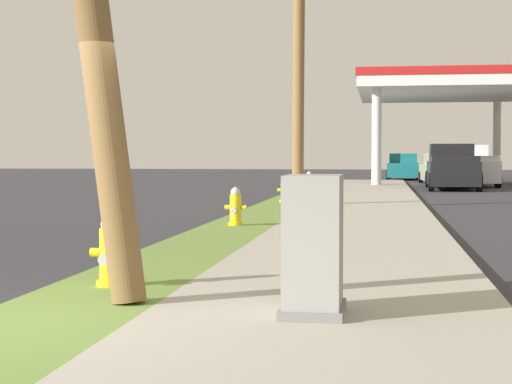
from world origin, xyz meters
The scene contains 12 objects.
grass_verge centered at (0.70, 0.00, 0.06)m, with size 1.40×80.00×0.12m, color olive.
sidewalk_slab centered at (3.00, 0.00, 0.06)m, with size 3.20×80.00×0.12m, color #A8A093.
fire_hydrant_nearest centered at (0.65, 2.08, 0.45)m, with size 0.42×0.38×0.74m.
fire_hydrant_second centered at (0.64, 9.60, 0.45)m, with size 0.42×0.38×0.74m.
fire_hydrant_third centered at (0.65, 17.67, 0.45)m, with size 0.42×0.37×0.74m.
fire_hydrant_fourth centered at (0.69, 25.44, 0.45)m, with size 0.42×0.37×0.74m.
utility_pole_midground centered at (1.16, 16.64, 4.67)m, with size 0.36×1.40×8.92m.
utility_cabinet centered at (2.86, 0.88, 0.67)m, with size 0.53×0.78×1.19m.
car_tan_by_near_pump centered at (6.47, 37.47, 0.72)m, with size 2.16×4.59×1.57m.
car_teal_by_far_pump centered at (4.74, 44.47, 0.72)m, with size 2.10×4.57×1.57m.
truck_white_at_forecourt centered at (7.52, 34.40, 0.91)m, with size 2.46×5.52×1.97m.
truck_black_on_apron centered at (6.44, 30.37, 0.91)m, with size 2.25×5.45×1.97m.
Camera 1 is at (3.43, -6.12, 1.48)m, focal length 58.04 mm.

